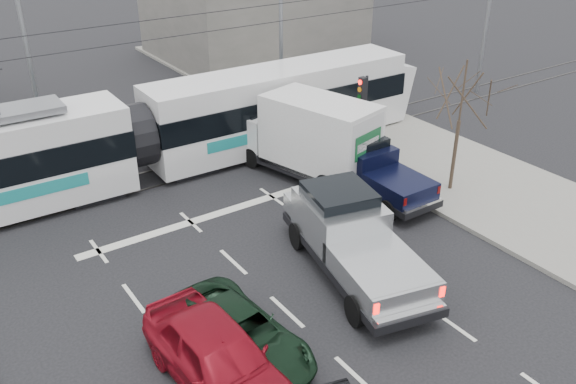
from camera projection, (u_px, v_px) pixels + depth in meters
ground at (335, 291)px, 17.84m from camera, size 120.00×120.00×0.00m
sidewalk_right at (528, 205)px, 22.32m from camera, size 6.00×60.00×0.15m
rails at (185, 170)px, 25.16m from camera, size 60.00×1.60×0.03m
building_right at (254, 17)px, 40.27m from camera, size 12.00×10.00×5.00m
bare_tree at (462, 97)px, 21.73m from camera, size 2.40×2.40×5.00m
traffic_signal at (363, 101)px, 24.58m from camera, size 0.44×0.44×3.60m
street_lamp_near at (278, 9)px, 29.40m from camera, size 2.38×0.25×9.00m
street_lamp_far at (19, 31)px, 25.10m from camera, size 2.38×0.25×9.00m
catenary at (177, 79)px, 23.37m from camera, size 60.00×0.20×7.00m
tram at (135, 137)px, 23.50m from camera, size 25.52×2.99×5.20m
silver_pickup at (350, 235)px, 18.38m from camera, size 3.59×6.81×2.35m
box_truck at (308, 138)px, 24.05m from camera, size 3.81×6.91×3.28m
navy_pickup at (372, 169)px, 22.85m from camera, size 2.00×5.03×2.11m
green_car at (238, 335)px, 15.20m from camera, size 2.45×4.71×1.27m
red_car at (219, 358)px, 14.16m from camera, size 2.21×5.02×1.68m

